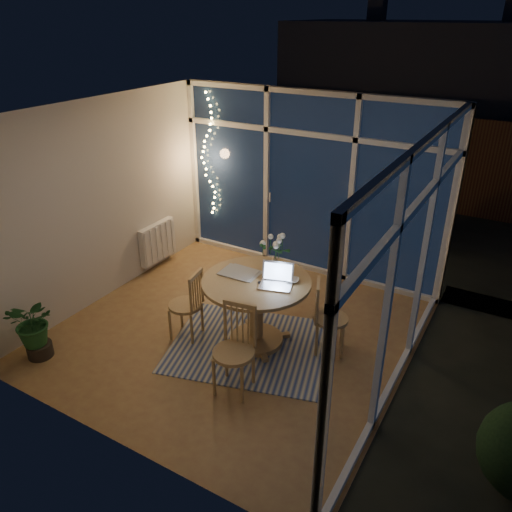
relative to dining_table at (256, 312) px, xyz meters
name	(u,v)px	position (x,y,z in m)	size (l,w,h in m)	color
floor	(235,332)	(-0.33, 0.05, -0.42)	(4.00, 4.00, 0.00)	brown
ceiling	(230,114)	(-0.33, 0.05, 2.18)	(4.00, 4.00, 0.00)	white
wall_back	(309,185)	(-0.33, 2.05, 0.88)	(4.00, 0.04, 2.60)	beige
wall_front	(97,322)	(-0.33, -1.95, 0.88)	(4.00, 0.04, 2.60)	beige
wall_left	(102,202)	(-2.33, 0.05, 0.88)	(0.04, 4.00, 2.60)	beige
wall_right	(416,278)	(1.67, 0.05, 0.88)	(0.04, 4.00, 2.60)	beige
window_wall_back	(308,186)	(-0.33, 2.01, 0.88)	(4.00, 0.10, 2.60)	silver
window_wall_right	(411,277)	(1.63, 0.05, 0.88)	(0.10, 4.00, 2.60)	silver
radiator	(158,242)	(-2.27, 0.95, -0.02)	(0.10, 0.70, 0.58)	silver
fairy_lights	(208,156)	(-1.98, 1.93, 1.11)	(0.24, 0.10, 1.85)	#FFD366
garden_patio	(394,214)	(0.17, 5.05, -0.48)	(12.00, 6.00, 0.10)	black
garden_fence	(382,156)	(-0.33, 5.55, 0.48)	(11.00, 0.08, 1.80)	#3A1C15
neighbour_roof	(441,74)	(-0.03, 8.55, 1.78)	(7.00, 3.00, 2.20)	#363740
garden_shrubs	(299,202)	(-1.13, 3.45, 0.03)	(0.90, 0.90, 0.90)	black
rug	(252,346)	(0.00, -0.10, -0.41)	(1.84, 1.47, 0.01)	beige
dining_table	(256,312)	(0.00, 0.00, 0.00)	(1.22, 1.22, 0.83)	#9E7447
chair_left	(185,303)	(-0.79, -0.30, 0.03)	(0.41, 0.41, 0.89)	#9E7447
chair_right	(331,317)	(0.79, 0.29, 0.03)	(0.41, 0.41, 0.89)	#9E7447
chair_front	(233,351)	(0.21, -0.81, 0.06)	(0.45, 0.45, 0.96)	#9E7447
laptop	(276,276)	(0.25, -0.01, 0.54)	(0.35, 0.29, 0.25)	silver
flower_vase	(275,263)	(0.07, 0.29, 0.52)	(0.20, 0.20, 0.21)	white
bowl	(292,280)	(0.36, 0.17, 0.44)	(0.15, 0.15, 0.04)	white
newspapers	(240,273)	(-0.24, 0.05, 0.42)	(0.40, 0.30, 0.01)	silver
phone	(263,283)	(0.09, -0.02, 0.42)	(0.10, 0.05, 0.01)	black
potted_plant	(35,328)	(-1.98, -1.45, -0.04)	(0.54, 0.47, 0.76)	#1B4D22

